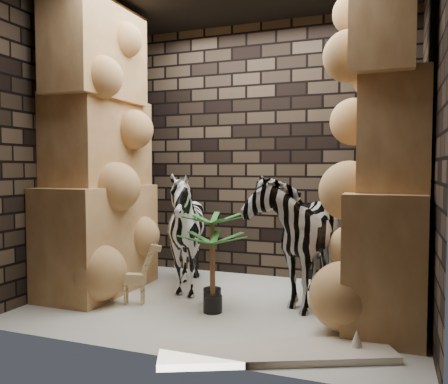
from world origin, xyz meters
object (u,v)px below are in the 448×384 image
at_px(zebra_left, 186,238).
at_px(palm_back, 213,272).
at_px(palm_front, 212,258).
at_px(giraffe_toy, 134,272).
at_px(zebra_right, 299,226).
at_px(surfboard, 276,352).

height_order(zebra_left, palm_back, zebra_left).
height_order(zebra_left, palm_front, zebra_left).
relative_size(zebra_left, giraffe_toy, 2.00).
xyz_separation_m(zebra_left, giraffe_toy, (-0.28, -0.56, -0.25)).
bearing_deg(zebra_left, giraffe_toy, -94.41).
bearing_deg(zebra_right, palm_front, -144.63).
bearing_deg(giraffe_toy, palm_back, -10.70).
distance_m(zebra_left, surfboard, 1.85).
xyz_separation_m(palm_back, surfboard, (0.76, -0.72, -0.34)).
bearing_deg(zebra_left, palm_front, -13.25).
height_order(zebra_right, giraffe_toy, zebra_right).
distance_m(giraffe_toy, palm_front, 0.75).
xyz_separation_m(palm_front, palm_back, (0.10, -0.23, -0.07)).
xyz_separation_m(zebra_right, palm_back, (-0.64, -0.67, -0.36)).
height_order(zebra_left, surfboard, zebra_left).
height_order(palm_front, palm_back, palm_front).
height_order(zebra_right, surfboard, zebra_right).
distance_m(zebra_left, giraffe_toy, 0.67).
distance_m(giraffe_toy, palm_back, 0.78).
xyz_separation_m(zebra_left, surfboard, (1.26, -1.24, -0.54)).
bearing_deg(zebra_right, zebra_left, -167.79).
height_order(palm_front, surfboard, palm_front).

